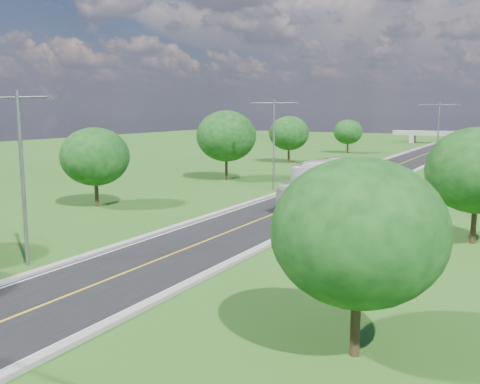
% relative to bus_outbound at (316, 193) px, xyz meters
% --- Properties ---
extents(ground, '(260.00, 260.00, 0.00)m').
position_rel_bus_outbound_xyz_m(ground, '(-2.07, 23.00, -1.44)').
color(ground, '#285718').
rests_on(ground, ground).
extents(road, '(8.00, 150.00, 0.06)m').
position_rel_bus_outbound_xyz_m(road, '(-2.07, 29.00, -1.41)').
color(road, black).
rests_on(road, ground).
extents(curb_left, '(0.50, 150.00, 0.22)m').
position_rel_bus_outbound_xyz_m(curb_left, '(-6.32, 29.00, -1.33)').
color(curb_left, gray).
rests_on(curb_left, ground).
extents(curb_right, '(0.50, 150.00, 0.22)m').
position_rel_bus_outbound_xyz_m(curb_right, '(2.18, 29.00, -1.33)').
color(curb_right, gray).
rests_on(curb_right, ground).
extents(speed_limit_sign, '(0.55, 0.09, 2.40)m').
position_rel_bus_outbound_xyz_m(speed_limit_sign, '(3.13, 0.99, 0.16)').
color(speed_limit_sign, slate).
rests_on(speed_limit_sign, ground).
extents(overpass, '(30.00, 3.00, 3.20)m').
position_rel_bus_outbound_xyz_m(overpass, '(-2.07, 103.00, 0.97)').
color(overpass, gray).
rests_on(overpass, ground).
extents(streetlight_near_left, '(5.90, 0.25, 10.00)m').
position_rel_bus_outbound_xyz_m(streetlight_near_left, '(-8.07, -25.00, 4.50)').
color(streetlight_near_left, slate).
rests_on(streetlight_near_left, ground).
extents(streetlight_mid_left, '(5.90, 0.25, 10.00)m').
position_rel_bus_outbound_xyz_m(streetlight_mid_left, '(-8.07, 8.00, 4.50)').
color(streetlight_mid_left, slate).
rests_on(streetlight_mid_left, ground).
extents(streetlight_far_right, '(5.90, 0.25, 10.00)m').
position_rel_bus_outbound_xyz_m(streetlight_far_right, '(3.93, 41.00, 4.50)').
color(streetlight_far_right, slate).
rests_on(streetlight_far_right, ground).
extents(tree_lb, '(6.30, 6.30, 7.33)m').
position_rel_bus_outbound_xyz_m(tree_lb, '(-18.07, -9.00, 3.20)').
color(tree_lb, black).
rests_on(tree_lb, ground).
extents(tree_lc, '(7.56, 7.56, 8.79)m').
position_rel_bus_outbound_xyz_m(tree_lc, '(-17.07, 13.00, 4.13)').
color(tree_lc, black).
rests_on(tree_lc, ground).
extents(tree_ld, '(6.72, 6.72, 7.82)m').
position_rel_bus_outbound_xyz_m(tree_ld, '(-19.07, 37.00, 3.51)').
color(tree_ld, black).
rests_on(tree_ld, ground).
extents(tree_le, '(5.88, 5.88, 6.84)m').
position_rel_bus_outbound_xyz_m(tree_le, '(-16.57, 61.00, 2.89)').
color(tree_le, black).
rests_on(tree_le, ground).
extents(tree_ra, '(6.30, 6.30, 7.33)m').
position_rel_bus_outbound_xyz_m(tree_ra, '(11.93, -27.00, 3.20)').
color(tree_ra, black).
rests_on(tree_ra, ground).
extents(tree_rb, '(6.72, 6.72, 7.82)m').
position_rel_bus_outbound_xyz_m(tree_rb, '(13.93, -7.00, 3.51)').
color(tree_rb, black).
rests_on(tree_rb, ground).
extents(bus_outbound, '(3.61, 10.15, 2.77)m').
position_rel_bus_outbound_xyz_m(bus_outbound, '(0.00, 0.00, 0.00)').
color(bus_outbound, silver).
rests_on(bus_outbound, road).
extents(bus_inbound, '(2.67, 11.40, 3.18)m').
position_rel_bus_outbound_xyz_m(bus_inbound, '(-3.96, 11.95, 0.20)').
color(bus_inbound, white).
rests_on(bus_inbound, road).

